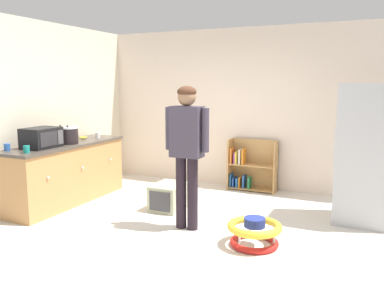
% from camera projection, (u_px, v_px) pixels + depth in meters
% --- Properties ---
extents(ground_plane, '(12.00, 12.00, 0.00)m').
position_uv_depth(ground_plane, '(191.00, 231.00, 4.87)').
color(ground_plane, silver).
rests_on(ground_plane, ground).
extents(back_wall, '(5.20, 0.06, 2.70)m').
position_uv_depth(back_wall, '(248.00, 109.00, 6.76)').
color(back_wall, silver).
rests_on(back_wall, ground).
extents(left_side_wall, '(0.06, 2.99, 2.70)m').
position_uv_depth(left_side_wall, '(65.00, 110.00, 6.47)').
color(left_side_wall, beige).
rests_on(left_side_wall, ground).
extents(kitchen_counter, '(0.65, 2.07, 0.90)m').
position_uv_depth(kitchen_counter, '(66.00, 173.00, 5.98)').
color(kitchen_counter, tan).
rests_on(kitchen_counter, ground).
extents(refrigerator, '(0.73, 0.68, 1.78)m').
position_uv_depth(refrigerator, '(366.00, 154.00, 5.07)').
color(refrigerator, '#B7BABF').
rests_on(refrigerator, ground).
extents(bookshelf, '(0.80, 0.28, 0.85)m').
position_uv_depth(bookshelf, '(250.00, 168.00, 6.70)').
color(bookshelf, tan).
rests_on(bookshelf, ground).
extents(standing_person, '(0.57, 0.23, 1.75)m').
position_uv_depth(standing_person, '(187.00, 143.00, 4.79)').
color(standing_person, black).
rests_on(standing_person, ground).
extents(baby_walker, '(0.60, 0.60, 0.32)m').
position_uv_depth(baby_walker, '(254.00, 232.00, 4.40)').
color(baby_walker, red).
rests_on(baby_walker, ground).
extents(pet_carrier, '(0.42, 0.55, 0.36)m').
position_uv_depth(pet_carrier, '(169.00, 196.00, 5.70)').
color(pet_carrier, beige).
rests_on(pet_carrier, ground).
extents(microwave, '(0.37, 0.48, 0.28)m').
position_uv_depth(microwave, '(42.00, 138.00, 5.48)').
color(microwave, black).
rests_on(microwave, kitchen_counter).
extents(crock_pot, '(0.30, 0.30, 0.27)m').
position_uv_depth(crock_pot, '(68.00, 135.00, 5.86)').
color(crock_pot, black).
rests_on(crock_pot, kitchen_counter).
extents(banana_bunch, '(0.12, 0.16, 0.04)m').
position_uv_depth(banana_bunch, '(84.00, 137.00, 6.35)').
color(banana_bunch, gold).
rests_on(banana_bunch, kitchen_counter).
extents(green_glass_bottle, '(0.07, 0.07, 0.25)m').
position_uv_depth(green_glass_bottle, '(61.00, 135.00, 6.11)').
color(green_glass_bottle, '#33753D').
rests_on(green_glass_bottle, kitchen_counter).
extents(blue_cup, '(0.08, 0.08, 0.09)m').
position_uv_depth(blue_cup, '(7.00, 147.00, 5.25)').
color(blue_cup, blue).
rests_on(blue_cup, kitchen_counter).
extents(white_cup, '(0.08, 0.08, 0.09)m').
position_uv_depth(white_cup, '(98.00, 135.00, 6.46)').
color(white_cup, white).
rests_on(white_cup, kitchen_counter).
extents(orange_cup, '(0.08, 0.08, 0.09)m').
position_uv_depth(orange_cup, '(72.00, 136.00, 6.31)').
color(orange_cup, orange).
rests_on(orange_cup, kitchen_counter).
extents(teal_cup, '(0.08, 0.08, 0.09)m').
position_uv_depth(teal_cup, '(26.00, 149.00, 5.09)').
color(teal_cup, teal).
rests_on(teal_cup, kitchen_counter).
extents(red_cup, '(0.08, 0.08, 0.09)m').
position_uv_depth(red_cup, '(45.00, 141.00, 5.83)').
color(red_cup, red).
rests_on(red_cup, kitchen_counter).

